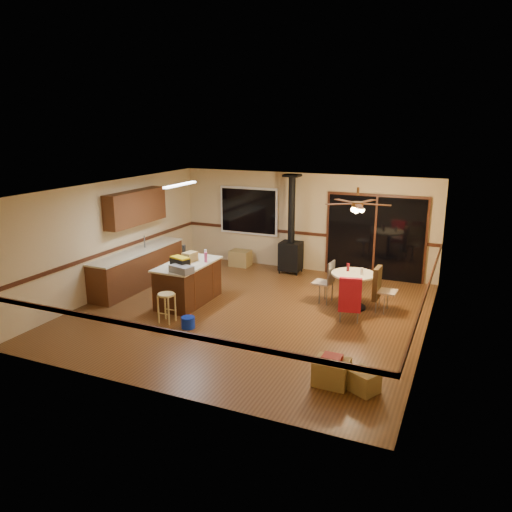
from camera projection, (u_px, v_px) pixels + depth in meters
The scene contains 35 objects.
floor at pixel (250, 312), 10.52m from camera, with size 7.00×7.00×0.00m, color #593418.
ceiling at pixel (250, 189), 9.85m from camera, with size 7.00×7.00×0.00m, color silver.
wall_back at pixel (304, 222), 13.28m from camera, with size 7.00×7.00×0.00m, color tan.
wall_front at pixel (149, 309), 7.09m from camera, with size 7.00×7.00×0.00m, color tan.
wall_left at pixel (113, 237), 11.54m from camera, with size 7.00×7.00×0.00m, color tan.
wall_right at pixel (430, 272), 8.83m from camera, with size 7.00×7.00×0.00m, color tan.
chair_rail at pixel (250, 266), 10.26m from camera, with size 7.00×7.00×0.08m, color #3E1C0F, non-canonical shape.
window at pixel (249, 211), 13.81m from camera, with size 1.72×0.10×1.32m, color black.
sliding_door at pixel (375, 238), 12.57m from camera, with size 2.52×0.10×2.10m, color black.
lower_cabinets at pixel (139, 269), 12.09m from camera, with size 0.60×3.00×0.86m, color #522A15.
countertop at pixel (138, 251), 11.98m from camera, with size 0.64×3.04×0.04m, color beige.
upper_cabinets at pixel (136, 207), 11.94m from camera, with size 0.35×2.00×0.80m, color #522A15.
kitchen_island at pixel (188, 283), 10.99m from camera, with size 0.88×1.68×0.90m.
wood_stove at pixel (291, 246), 13.11m from camera, with size 0.55×0.50×2.52m.
ceiling_fan at pixel (357, 206), 10.19m from camera, with size 0.24×0.24×0.55m.
fluorescent_strip at pixel (180, 185), 10.82m from camera, with size 0.10×1.20×0.04m, color white.
toolbox_grey at pixel (182, 269), 10.16m from camera, with size 0.49×0.27×0.15m, color slate.
toolbox_black at pixel (180, 264), 10.41m from camera, with size 0.42×0.22×0.23m, color black.
toolbox_yellow_lid at pixel (180, 258), 10.37m from camera, with size 0.41×0.21×0.03m, color gold.
box_on_island at pixel (190, 257), 11.00m from camera, with size 0.22×0.31×0.20m, color olive.
bottle_dark at pixel (184, 251), 11.30m from camera, with size 0.08×0.08×0.29m, color black.
bottle_pink at pixel (206, 257), 10.93m from camera, with size 0.07×0.07×0.22m, color #D84C8C.
bottle_white at pixel (205, 253), 11.31m from camera, with size 0.06×0.06×0.19m, color white.
bar_stool at pixel (167, 308), 9.92m from camera, with size 0.33×0.33×0.60m, color tan.
blue_bucket at pixel (188, 322), 9.68m from camera, with size 0.27×0.27×0.22m, color #0D2AC0.
dining_table at pixel (353, 284), 10.63m from camera, with size 0.94×0.94×0.78m.
glass_red at pixel (348, 267), 10.69m from camera, with size 0.06×0.06×0.17m, color #590C14.
glass_cream at pixel (362, 271), 10.43m from camera, with size 0.06×0.06×0.15m, color beige.
chair_left at pixel (327, 277), 10.93m from camera, with size 0.44×0.43×0.51m.
chair_near at pixel (350, 295), 9.78m from camera, with size 0.51×0.54×0.70m.
chair_right at pixel (378, 284), 10.46m from camera, with size 0.48×0.44×0.70m.
box_under_window at pixel (240, 258), 13.87m from camera, with size 0.55×0.44×0.44m, color olive.
box_corner_a at pixel (331, 372), 7.58m from camera, with size 0.52×0.44×0.39m, color olive.
box_corner_b at pixel (364, 381), 7.38m from camera, with size 0.40×0.34×0.33m, color olive.
box_small_red at pixel (332, 358), 7.52m from camera, with size 0.29×0.24×0.08m, color maroon.
Camera 1 is at (4.07, -8.98, 3.87)m, focal length 35.00 mm.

